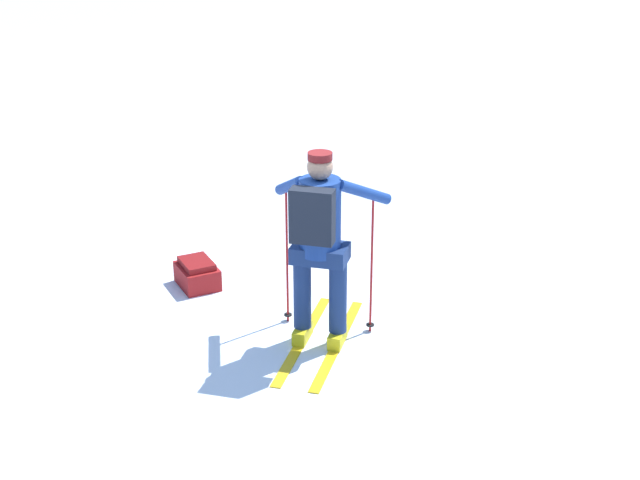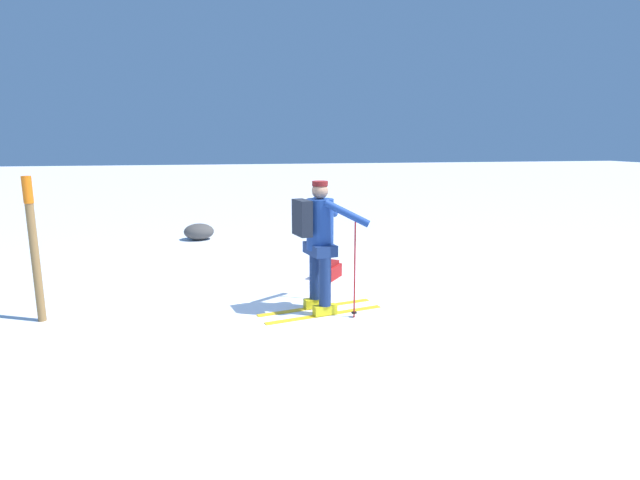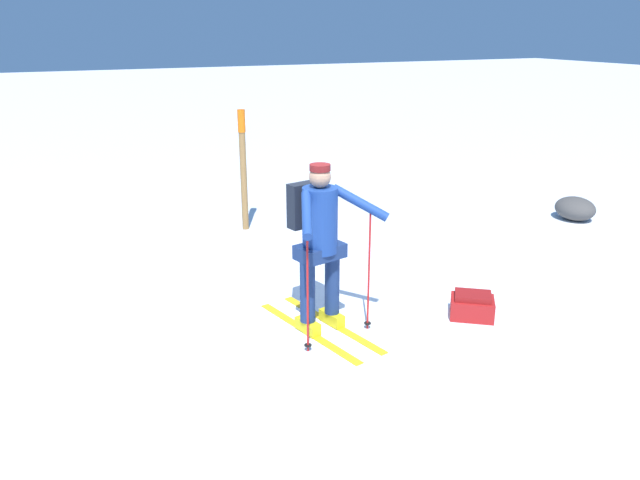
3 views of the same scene
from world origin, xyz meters
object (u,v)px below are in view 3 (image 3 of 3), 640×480
at_px(dropped_backpack, 472,306).
at_px(trail_marker, 243,162).
at_px(rock_boulder, 575,208).
at_px(skier, 319,237).

xyz_separation_m(dropped_backpack, trail_marker, (-3.84, -1.21, 0.90)).
xyz_separation_m(dropped_backpack, rock_boulder, (-2.13, 3.63, 0.05)).
height_order(skier, dropped_backpack, skier).
xyz_separation_m(skier, dropped_backpack, (0.45, 1.56, -0.85)).
relative_size(dropped_backpack, rock_boulder, 0.85).
distance_m(skier, trail_marker, 3.42).
bearing_deg(skier, dropped_backpack, 74.02).
bearing_deg(trail_marker, skier, -5.81).
height_order(skier, trail_marker, trail_marker).
distance_m(skier, rock_boulder, 5.51).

